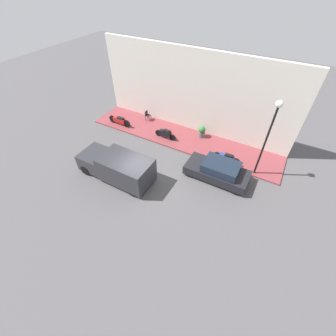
{
  "coord_description": "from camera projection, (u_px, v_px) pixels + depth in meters",
  "views": [
    {
      "loc": [
        -7.96,
        -6.25,
        10.76
      ],
      "look_at": [
        1.39,
        -1.04,
        0.6
      ],
      "focal_mm": 24.0,
      "sensor_mm": 36.0,
      "label": 1
    }
  ],
  "objects": [
    {
      "name": "ground_plane",
      "position": [
        144.0,
        182.0,
        14.66
      ],
      "size": [
        60.0,
        60.0,
        0.0
      ],
      "primitive_type": "plane",
      "color": "#514F51"
    },
    {
      "name": "sidewalk",
      "position": [
        182.0,
        138.0,
        18.12
      ],
      "size": [
        3.09,
        15.61,
        0.1
      ],
      "color": "brown",
      "rests_on": "ground_plane"
    },
    {
      "name": "building_facade",
      "position": [
        193.0,
        93.0,
        17.05
      ],
      "size": [
        0.3,
        15.61,
        6.35
      ],
      "color": "silver",
      "rests_on": "ground_plane"
    },
    {
      "name": "parked_car",
      "position": [
        218.0,
        171.0,
        14.53
      ],
      "size": [
        1.8,
        4.1,
        1.32
      ],
      "color": "black",
      "rests_on": "ground_plane"
    },
    {
      "name": "delivery_van",
      "position": [
        117.0,
        166.0,
        14.41
      ],
      "size": [
        1.98,
        5.06,
        1.8
      ],
      "color": "#2D2D33",
      "rests_on": "ground_plane"
    },
    {
      "name": "motorcycle_red",
      "position": [
        120.0,
        120.0,
        19.14
      ],
      "size": [
        0.3,
        2.16,
        0.76
      ],
      "color": "#B21E1E",
      "rests_on": "sidewalk"
    },
    {
      "name": "motorcycle_blue",
      "position": [
        227.0,
        158.0,
        15.62
      ],
      "size": [
        0.3,
        1.98,
        0.74
      ],
      "color": "navy",
      "rests_on": "sidewalk"
    },
    {
      "name": "motorcycle_black",
      "position": [
        165.0,
        134.0,
        17.75
      ],
      "size": [
        0.3,
        1.82,
        0.77
      ],
      "color": "black",
      "rests_on": "sidewalk"
    },
    {
      "name": "streetlamp",
      "position": [
        271.0,
        126.0,
        12.64
      ],
      "size": [
        0.4,
        0.4,
        5.23
      ],
      "color": "black",
      "rests_on": "sidewalk"
    },
    {
      "name": "potted_plant",
      "position": [
        202.0,
        131.0,
        17.85
      ],
      "size": [
        0.55,
        0.55,
        0.95
      ],
      "color": "slate",
      "rests_on": "sidewalk"
    },
    {
      "name": "cafe_chair",
      "position": [
        147.0,
        115.0,
        19.69
      ],
      "size": [
        0.4,
        0.4,
        0.84
      ],
      "color": "#262626",
      "rests_on": "sidewalk"
    }
  ]
}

